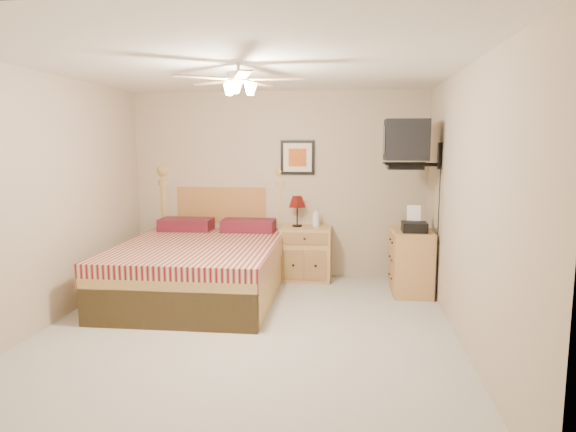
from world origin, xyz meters
name	(u,v)px	position (x,y,z in m)	size (l,w,h in m)	color
floor	(246,332)	(0.00, 0.00, 0.00)	(4.50, 4.50, 0.00)	#A5A195
ceiling	(243,66)	(0.00, 0.00, 2.50)	(4.00, 4.50, 0.04)	white
wall_back	(278,185)	(0.00, 2.25, 1.25)	(4.00, 0.04, 2.50)	tan
wall_front	(154,257)	(0.00, -2.25, 1.25)	(4.00, 0.04, 2.50)	tan
wall_left	(44,201)	(-2.00, 0.00, 1.25)	(0.04, 4.50, 2.50)	tan
wall_right	(466,207)	(2.00, 0.00, 1.25)	(0.04, 4.50, 2.50)	tan
bed	(199,233)	(-0.79, 1.12, 0.76)	(1.80, 2.36, 1.53)	tan
nightstand	(306,253)	(0.41, 2.00, 0.36)	(0.66, 0.49, 0.71)	#B8844E
table_lamp	(297,211)	(0.28, 2.05, 0.91)	(0.22, 0.22, 0.41)	#580F0B
lotion_bottle	(316,218)	(0.54, 2.01, 0.84)	(0.10, 0.10, 0.26)	silver
framed_picture	(298,157)	(0.27, 2.23, 1.62)	(0.46, 0.04, 0.46)	black
dresser	(411,262)	(1.73, 1.53, 0.39)	(0.46, 0.66, 0.78)	olive
fax_machine	(415,219)	(1.74, 1.41, 0.93)	(0.29, 0.30, 0.30)	black
magazine_lower	(405,225)	(1.67, 1.79, 0.79)	(0.20, 0.27, 0.03)	beige
magazine_upper	(404,224)	(1.66, 1.79, 0.81)	(0.18, 0.24, 0.02)	tan
wall_tv	(419,143)	(1.75, 1.34, 1.81)	(0.56, 0.46, 0.58)	black
ceiling_fan	(238,79)	(0.00, -0.20, 2.36)	(1.14, 1.14, 0.28)	white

